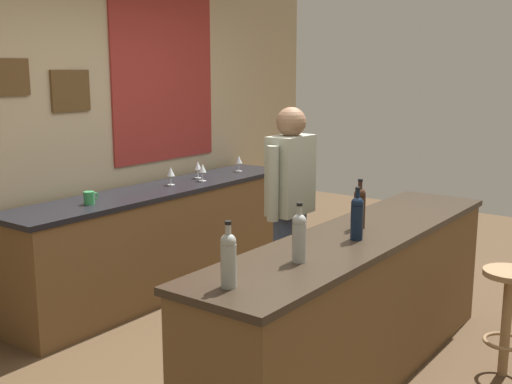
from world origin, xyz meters
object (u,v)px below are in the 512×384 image
(wine_bottle_b, at_px, (299,236))
(wine_glass_c, at_px, (198,166))
(coffee_mug, at_px, (89,198))
(wine_bottle_d, at_px, (360,206))
(wine_glass_b, at_px, (202,169))
(bar_stool, at_px, (508,305))
(wine_bottle_a, at_px, (228,258))
(wine_glass_d, at_px, (239,160))
(wine_bottle_c, at_px, (357,216))
(bartender, at_px, (290,203))
(wine_glass_a, at_px, (171,172))

(wine_bottle_b, relative_size, wine_glass_c, 1.97)
(wine_bottle_b, height_order, coffee_mug, wine_bottle_b)
(wine_bottle_d, xyz_separation_m, wine_glass_b, (0.74, 1.92, -0.05))
(wine_glass_c, bearing_deg, bar_stool, -97.26)
(wine_bottle_b, relative_size, wine_bottle_d, 1.00)
(wine_bottle_a, height_order, wine_glass_d, wine_bottle_a)
(wine_bottle_c, distance_m, wine_bottle_d, 0.27)
(bar_stool, height_order, wine_glass_d, wine_glass_d)
(bar_stool, bearing_deg, wine_bottle_c, 136.03)
(bartender, distance_m, wine_glass_b, 1.31)
(wine_bottle_b, height_order, wine_bottle_c, same)
(wine_glass_d, bearing_deg, wine_glass_b, -173.38)
(wine_bottle_a, height_order, wine_glass_c, wine_bottle_a)
(bartender, height_order, wine_glass_b, bartender)
(bar_stool, distance_m, wine_bottle_d, 1.09)
(bartender, distance_m, wine_glass_a, 1.33)
(wine_bottle_d, xyz_separation_m, coffee_mug, (-0.48, 1.95, -0.11))
(wine_glass_c, distance_m, wine_glass_d, 0.53)
(bartender, xyz_separation_m, wine_bottle_b, (-1.09, -0.77, 0.12))
(wine_glass_b, relative_size, wine_glass_d, 1.00)
(wine_glass_a, bearing_deg, coffee_mug, -176.41)
(wine_glass_d, bearing_deg, coffee_mug, -178.87)
(wine_glass_a, xyz_separation_m, wine_glass_c, (0.39, 0.04, 0.00))
(bartender, relative_size, wine_glass_b, 10.45)
(wine_bottle_a, relative_size, wine_bottle_b, 1.00)
(bar_stool, bearing_deg, wine_glass_d, 72.35)
(wine_bottle_a, relative_size, wine_glass_b, 1.97)
(bartender, distance_m, bar_stool, 1.57)
(bar_stool, height_order, wine_bottle_c, wine_bottle_c)
(wine_bottle_d, bearing_deg, wine_glass_a, 77.88)
(bartender, height_order, wine_glass_d, bartender)
(wine_bottle_a, bearing_deg, wine_glass_b, 43.63)
(bartender, height_order, wine_bottle_c, bartender)
(wine_bottle_c, distance_m, coffee_mug, 2.08)
(wine_glass_a, xyz_separation_m, wine_glass_d, (0.91, -0.02, 0.00))
(bartender, relative_size, wine_glass_a, 10.45)
(wine_glass_c, bearing_deg, wine_bottle_b, -127.31)
(bar_stool, distance_m, wine_glass_a, 2.86)
(wine_glass_c, relative_size, coffee_mug, 1.24)
(wine_bottle_b, relative_size, wine_glass_d, 1.97)
(wine_glass_b, bearing_deg, wine_glass_d, 6.62)
(bar_stool, xyz_separation_m, wine_glass_b, (0.28, 2.71, 0.55))
(bar_stool, height_order, wine_glass_a, wine_glass_a)
(wine_bottle_a, bearing_deg, coffee_mug, 67.40)
(wine_bottle_b, bearing_deg, wine_bottle_c, -3.90)
(wine_glass_b, bearing_deg, wine_bottle_d, -111.00)
(bartender, bearing_deg, wine_bottle_c, -123.59)
(bartender, distance_m, wine_bottle_d, 0.76)
(wine_glass_c, bearing_deg, wine_bottle_c, -116.31)
(wine_bottle_a, xyz_separation_m, wine_glass_c, (2.13, 2.08, -0.05))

